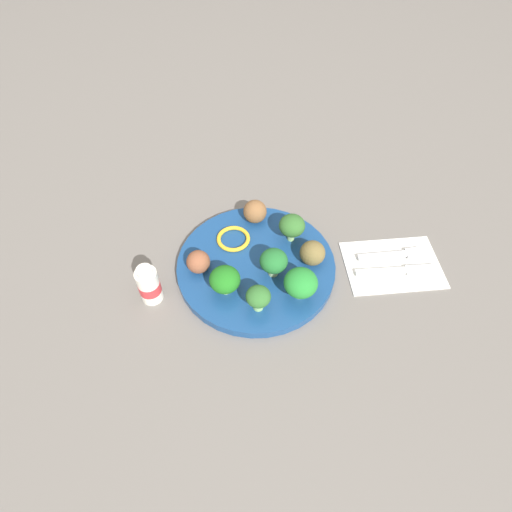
{
  "coord_description": "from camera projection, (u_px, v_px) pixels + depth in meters",
  "views": [
    {
      "loc": [
        -0.06,
        -0.46,
        0.62
      ],
      "look_at": [
        0.0,
        0.0,
        0.04
      ],
      "focal_mm": 30.25,
      "sensor_mm": 36.0,
      "label": 1
    }
  ],
  "objects": [
    {
      "name": "broccoli_floret_back_right",
      "position": [
        258.0,
        297.0,
        0.68
      ],
      "size": [
        0.04,
        0.04,
        0.05
      ],
      "color": "#8FCE7B",
      "rests_on": "plate"
    },
    {
      "name": "broccoli_floret_far_rim",
      "position": [
        274.0,
        261.0,
        0.72
      ],
      "size": [
        0.05,
        0.05,
        0.05
      ],
      "color": "#A2BF82",
      "rests_on": "plate"
    },
    {
      "name": "knife",
      "position": [
        400.0,
        270.0,
        0.76
      ],
      "size": [
        0.15,
        0.02,
        0.01
      ],
      "color": "white",
      "rests_on": "napkin"
    },
    {
      "name": "ground_plane",
      "position": [
        256.0,
        269.0,
        0.77
      ],
      "size": [
        4.0,
        4.0,
        0.0
      ],
      "primitive_type": "plane",
      "color": "slate"
    },
    {
      "name": "plate",
      "position": [
        256.0,
        266.0,
        0.77
      ],
      "size": [
        0.28,
        0.28,
        0.02
      ],
      "primitive_type": "cylinder",
      "color": "navy",
      "rests_on": "ground_plane"
    },
    {
      "name": "broccoli_floret_near_rim",
      "position": [
        225.0,
        280.0,
        0.7
      ],
      "size": [
        0.05,
        0.05,
        0.05
      ],
      "color": "#9EBF72",
      "rests_on": "plate"
    },
    {
      "name": "meatball_mid_right",
      "position": [
        312.0,
        253.0,
        0.75
      ],
      "size": [
        0.04,
        0.04,
        0.04
      ],
      "primitive_type": "sphere",
      "color": "brown",
      "rests_on": "plate"
    },
    {
      "name": "meatball_front_left",
      "position": [
        255.0,
        211.0,
        0.81
      ],
      "size": [
        0.04,
        0.04,
        0.04
      ],
      "primitive_type": "sphere",
      "color": "brown",
      "rests_on": "plate"
    },
    {
      "name": "meatball_back_right",
      "position": [
        198.0,
        261.0,
        0.74
      ],
      "size": [
        0.04,
        0.04,
        0.04
      ],
      "primitive_type": "sphere",
      "color": "brown",
      "rests_on": "plate"
    },
    {
      "name": "broccoli_floret_front_right",
      "position": [
        292.0,
        226.0,
        0.77
      ],
      "size": [
        0.05,
        0.05,
        0.06
      ],
      "color": "#9DCF7F",
      "rests_on": "plate"
    },
    {
      "name": "broccoli_floret_mid_left",
      "position": [
        301.0,
        283.0,
        0.69
      ],
      "size": [
        0.06,
        0.06,
        0.06
      ],
      "color": "#A3C683",
      "rests_on": "plate"
    },
    {
      "name": "napkin",
      "position": [
        392.0,
        264.0,
        0.78
      ],
      "size": [
        0.17,
        0.13,
        0.01
      ],
      "primitive_type": "cube",
      "rotation": [
        0.0,
        0.0,
        -0.04
      ],
      "color": "white",
      "rests_on": "ground_plane"
    },
    {
      "name": "pepper_ring_far_rim",
      "position": [
        233.0,
        239.0,
        0.79
      ],
      "size": [
        0.08,
        0.08,
        0.01
      ],
      "primitive_type": "torus",
      "rotation": [
        0.0,
        0.0,
        5.82
      ],
      "color": "yellow",
      "rests_on": "plate"
    },
    {
      "name": "fork",
      "position": [
        394.0,
        255.0,
        0.78
      ],
      "size": [
        0.12,
        0.02,
        0.01
      ],
      "color": "silver",
      "rests_on": "napkin"
    },
    {
      "name": "yogurt_bottle",
      "position": [
        149.0,
        285.0,
        0.71
      ],
      "size": [
        0.04,
        0.04,
        0.08
      ],
      "color": "white",
      "rests_on": "ground_plane"
    }
  ]
}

